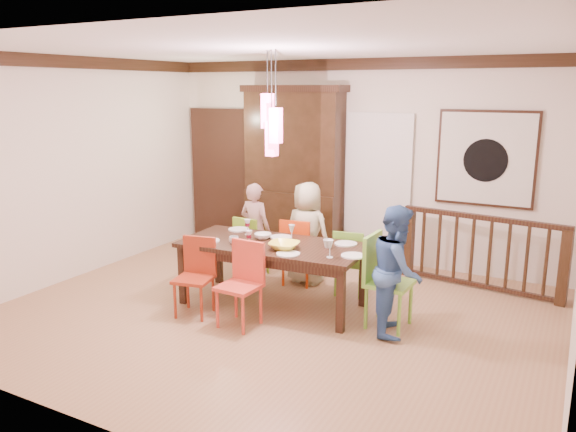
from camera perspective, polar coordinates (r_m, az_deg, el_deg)
The scene contains 36 objects.
floor at distance 6.45m, azimuth -1.56°, elevation -9.93°, with size 6.00×6.00×0.00m, color #A3754F.
ceiling at distance 5.95m, azimuth -1.73°, elevation 16.74°, with size 6.00×6.00×0.00m, color white.
wall_back at distance 8.27m, azimuth 6.99°, elevation 5.53°, with size 6.00×6.00×0.00m, color silver.
wall_left at distance 7.94m, azimuth -20.87°, elevation 4.46°, with size 5.00×5.00×0.00m, color silver.
crown_molding at distance 5.95m, azimuth -1.73°, elevation 15.97°, with size 6.00×5.00×0.16m, color black, non-canonical shape.
panel_door at distance 9.41m, azimuth -6.97°, elevation 3.96°, with size 1.04×0.07×2.24m, color black.
white_doorway at distance 8.18m, azimuth 9.12°, elevation 2.54°, with size 0.97×0.05×2.22m, color silver.
painting at distance 7.76m, azimuth 19.46°, elevation 5.51°, with size 1.25×0.06×1.25m.
pendant_cluster at distance 6.25m, azimuth -1.66°, elevation 9.28°, with size 0.27×0.21×1.14m.
dining_table at distance 6.50m, azimuth -1.58°, elevation -3.48°, with size 2.18×1.10×0.75m.
chair_far_left at distance 7.60m, azimuth -3.65°, elevation -2.59°, with size 0.39×0.39×0.83m.
chair_far_mid at distance 7.25m, azimuth 1.13°, elevation -3.07°, with size 0.45×0.45×0.88m.
chair_far_right at distance 6.94m, azimuth 6.40°, elevation -4.15°, with size 0.43×0.43×0.83m.
chair_near_left at distance 6.35m, azimuth -9.58°, elevation -5.69°, with size 0.46×0.46×0.87m.
chair_near_mid at distance 5.99m, azimuth -5.03°, elevation -6.47°, with size 0.43×0.43×0.91m.
chair_end_right at distance 6.03m, azimuth 10.30°, elevation -5.97°, with size 0.47×0.47×1.00m.
china_hutch at distance 8.49m, azimuth 0.59°, elevation 4.59°, with size 1.61×0.46×2.54m.
balustrade at distance 7.46m, azimuth 19.00°, elevation -3.38°, with size 2.06×0.34×0.96m.
person_far_left at distance 7.64m, azimuth -3.34°, elevation -1.30°, with size 0.46×0.30×1.26m, color #D6A2A3.
person_far_mid at distance 7.25m, azimuth 1.94°, elevation -1.74°, with size 0.65×0.42×1.33m, color #B9B58C.
person_end_right at distance 5.89m, azimuth 11.03°, elevation -5.41°, with size 0.66×0.51×1.35m, color #3A62A4.
serving_bowl at distance 6.23m, azimuth -0.40°, elevation -3.02°, with size 0.33×0.33×0.08m, color #F8F046.
small_bowl at distance 6.66m, azimuth -2.58°, elevation -2.05°, with size 0.21×0.21×0.06m, color white.
cup_left at distance 6.48m, azimuth -5.53°, elevation -2.44°, with size 0.11×0.11×0.09m, color silver.
cup_right at distance 6.30m, azimuth 4.07°, elevation -2.81°, with size 0.11×0.11×0.10m, color silver.
plate_far_left at distance 7.10m, azimuth -5.04°, elevation -1.36°, with size 0.26×0.26×0.01m, color white.
plate_far_mid at distance 6.70m, azimuth -0.72°, elevation -2.17°, with size 0.26×0.26×0.01m, color white.
plate_far_right at distance 6.46m, azimuth 5.89°, elevation -2.82°, with size 0.26×0.26×0.01m, color white.
plate_near_left at distance 6.62m, azimuth -8.08°, elevation -2.50°, with size 0.26×0.26×0.01m, color white.
plate_near_mid at distance 6.04m, azimuth 0.01°, elevation -3.88°, with size 0.26×0.26×0.01m, color white.
plate_end_right at distance 6.02m, azimuth 6.64°, elevation -4.03°, with size 0.26×0.26×0.01m, color white.
wine_glass_a at distance 6.85m, azimuth -4.14°, elevation -1.13°, with size 0.08×0.08×0.19m, color #590C19, non-canonical shape.
wine_glass_b at distance 6.56m, azimuth 0.38°, elevation -1.71°, with size 0.08×0.08×0.19m, color silver, non-canonical shape.
wine_glass_c at distance 6.32m, azimuth -3.99°, elevation -2.33°, with size 0.08×0.08×0.19m, color #590C19, non-canonical shape.
wine_glass_d at distance 5.93m, azimuth 4.27°, elevation -3.35°, with size 0.08×0.08×0.19m, color silver, non-canonical shape.
napkin at distance 6.18m, azimuth -3.53°, elevation -3.51°, with size 0.18×0.14×0.01m, color #D83359.
Camera 1 is at (2.94, -5.16, 2.51)m, focal length 35.00 mm.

